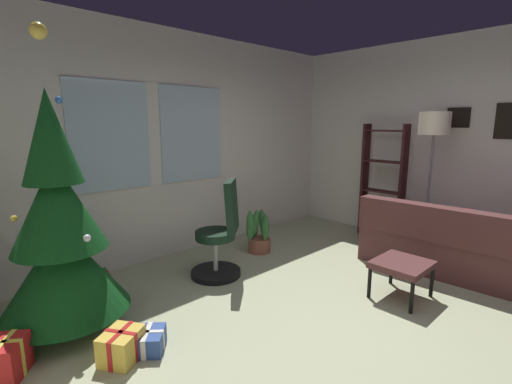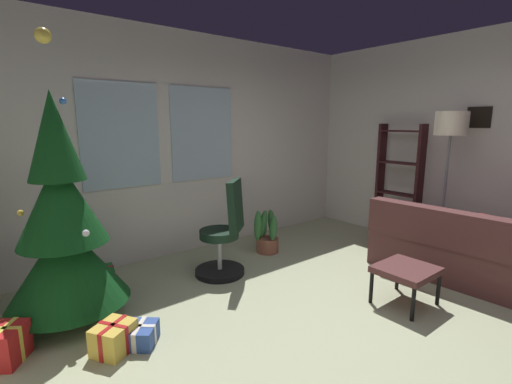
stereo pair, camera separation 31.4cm
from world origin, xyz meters
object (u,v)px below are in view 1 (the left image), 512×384
at_px(couch, 466,247).
at_px(holiday_tree, 60,236).
at_px(potted_plant, 258,235).
at_px(footstool, 402,266).
at_px(floor_lamp, 434,133).
at_px(office_chair, 221,239).
at_px(gift_box_blue, 147,341).
at_px(bookshelf, 383,187).
at_px(gift_box_red, 6,360).
at_px(gift_box_green, 94,288).
at_px(gift_box_gold, 122,346).

xyz_separation_m(couch, holiday_tree, (-3.73, 1.90, 0.52)).
bearing_deg(potted_plant, holiday_tree, -175.05).
distance_m(couch, footstool, 1.21).
bearing_deg(floor_lamp, office_chair, 151.98).
height_order(gift_box_blue, potted_plant, potted_plant).
bearing_deg(bookshelf, holiday_tree, 171.96).
xyz_separation_m(gift_box_red, office_chair, (2.07, 0.31, 0.29)).
bearing_deg(potted_plant, gift_box_red, -168.85).
xyz_separation_m(footstool, gift_box_green, (-2.21, 2.01, -0.19)).
xyz_separation_m(gift_box_red, gift_box_green, (0.82, 0.69, 0.00)).
bearing_deg(couch, footstool, 169.60).
bearing_deg(holiday_tree, floor_lamp, -18.56).
bearing_deg(gift_box_red, potted_plant, 11.15).
xyz_separation_m(couch, floor_lamp, (0.25, 0.57, 1.28)).
bearing_deg(gift_box_gold, office_chair, 24.63).
height_order(holiday_tree, gift_box_gold, holiday_tree).
bearing_deg(gift_box_gold, floor_lamp, -9.17).
distance_m(holiday_tree, gift_box_red, 0.91).
relative_size(holiday_tree, gift_box_blue, 6.84).
distance_m(gift_box_blue, floor_lamp, 3.98).
xyz_separation_m(gift_box_blue, potted_plant, (2.09, 0.95, 0.16)).
relative_size(gift_box_blue, potted_plant, 0.60).
height_order(footstool, office_chair, office_chair).
height_order(gift_box_green, gift_box_gold, gift_box_green).
bearing_deg(gift_box_green, bookshelf, -13.28).
bearing_deg(footstool, bookshelf, 33.03).
height_order(gift_box_green, office_chair, office_chair).
height_order(holiday_tree, gift_box_red, holiday_tree).
bearing_deg(potted_plant, gift_box_gold, -157.85).
height_order(gift_box_green, floor_lamp, floor_lamp).
xyz_separation_m(gift_box_gold, gift_box_blue, (0.19, -0.03, -0.03)).
relative_size(couch, bookshelf, 1.15).
height_order(couch, gift_box_gold, couch).
distance_m(holiday_tree, gift_box_blue, 1.09).
xyz_separation_m(gift_box_red, bookshelf, (4.71, -0.23, 0.63)).
distance_m(gift_box_blue, bookshelf, 3.94).
height_order(gift_box_red, potted_plant, potted_plant).
xyz_separation_m(footstool, gift_box_blue, (-2.21, 0.94, -0.25)).
xyz_separation_m(holiday_tree, potted_plant, (2.41, 0.21, -0.57)).
relative_size(gift_box_green, office_chair, 0.29).
bearing_deg(potted_plant, floor_lamp, -44.71).
height_order(gift_box_gold, office_chair, office_chair).
height_order(gift_box_red, gift_box_blue, gift_box_red).
bearing_deg(couch, gift_box_gold, 161.70).
bearing_deg(potted_plant, bookshelf, -24.11).
distance_m(holiday_tree, bookshelf, 4.25).
xyz_separation_m(office_chair, floor_lamp, (2.40, -1.28, 1.14)).
distance_m(gift_box_gold, floor_lamp, 4.14).
height_order(gift_box_green, potted_plant, potted_plant).
bearing_deg(office_chair, bookshelf, -11.51).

